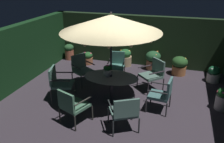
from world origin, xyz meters
name	(u,v)px	position (x,y,z in m)	size (l,w,h in m)	color
ground_plane	(117,99)	(0.00, 0.00, -0.01)	(7.14, 6.61, 0.02)	#3C333D
hedge_backdrop_rear	(139,40)	(0.00, 3.15, 0.99)	(7.14, 0.30, 1.98)	#1D301A
hedge_backdrop_left	(16,57)	(-3.42, 0.00, 0.99)	(0.30, 6.61, 1.98)	#143719
patio_dining_table	(111,81)	(-0.17, -0.07, 0.61)	(1.59, 1.08, 0.75)	#2F2C32
patio_umbrella	(111,23)	(-0.17, -0.07, 2.28)	(2.71, 2.71, 2.58)	#2D2930
centerpiece_planter	(107,70)	(-0.27, -0.11, 0.95)	(0.25, 0.25, 0.36)	silver
patio_chair_north	(117,64)	(-0.42, 1.41, 0.57)	(0.65, 0.66, 0.97)	#32302E
patio_chair_northeast	(81,67)	(-1.46, 0.72, 0.57)	(0.79, 0.80, 0.99)	#2E2E34
patio_chair_east	(59,81)	(-1.63, -0.48, 0.59)	(0.76, 0.77, 1.01)	#2E2F31
patio_chair_southeast	(72,104)	(-0.73, -1.48, 0.54)	(0.77, 0.79, 0.94)	#31312B
patio_chair_south	(124,111)	(0.56, -1.39, 0.54)	(0.85, 0.82, 0.93)	#292E2F
patio_chair_southwest	(163,93)	(1.33, -0.24, 0.54)	(0.64, 0.63, 0.94)	#2C2C2E
patio_chair_west	(153,73)	(0.91, 0.98, 0.57)	(0.87, 0.87, 0.98)	#312930
potted_plant_left_near	(214,74)	(2.84, 2.15, 0.28)	(0.43, 0.43, 0.56)	beige
potted_plant_right_near	(69,51)	(-2.96, 2.77, 0.36)	(0.41, 0.41, 0.67)	#B25E43
potted_plant_back_right	(153,60)	(0.67, 2.71, 0.39)	(0.58, 0.58, 0.72)	#A66A4A
potted_plant_front_corner	(125,58)	(-0.45, 2.77, 0.33)	(0.51, 0.51, 0.68)	tan
potted_plant_right_far	(179,65)	(1.68, 2.46, 0.36)	(0.57, 0.57, 0.69)	#B16B3D
potted_plant_left_far	(222,99)	(2.89, 0.31, 0.32)	(0.36, 0.35, 0.63)	beige
potted_plant_back_left	(88,58)	(-1.96, 2.47, 0.26)	(0.39, 0.39, 0.52)	#AA6642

